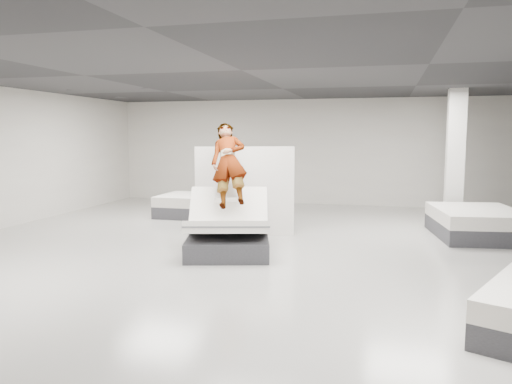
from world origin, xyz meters
The scene contains 8 objects.
room centered at (0.00, 0.00, 1.60)m, with size 14.00×14.04×3.20m.
hero_bed centered at (-0.32, 0.23, 0.37)m, with size 1.87×2.20×1.24m.
person centered at (-0.41, 0.54, 1.27)m, with size 0.66×0.44×1.82m, color slate.
remote centered at (-0.10, 0.26, 1.03)m, with size 0.05×0.14×0.03m, color black.
divider_panel centered at (-0.43, 1.72, 0.94)m, with size 2.07×0.09×1.88m, color white.
flat_bed_right_far centered at (4.26, 2.82, 0.30)m, with size 1.89×2.35×0.59m.
flat_bed_left_far centered at (-2.26, 3.89, 0.28)m, with size 2.05×1.54×0.56m.
column centered at (4.00, 4.50, 1.60)m, with size 0.40×0.40×3.20m, color silver.
Camera 1 is at (2.39, -8.22, 2.12)m, focal length 35.00 mm.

